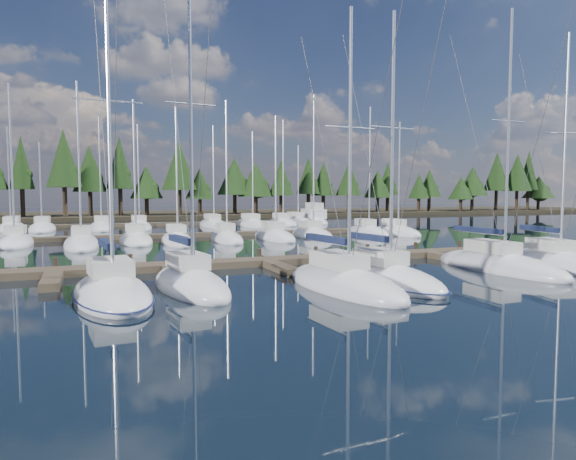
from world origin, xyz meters
name	(u,v)px	position (x,y,z in m)	size (l,w,h in m)	color
ground	(219,246)	(0.00, 30.00, 0.00)	(260.00, 260.00, 0.00)	black
far_shore	(144,215)	(0.00, 90.00, 0.30)	(220.00, 30.00, 0.60)	#2B2418
main_dock	(268,263)	(0.00, 17.36, 0.20)	(44.00, 6.13, 0.90)	#4A3F2E
back_docks	(179,229)	(0.00, 49.58, 0.20)	(50.00, 21.80, 0.40)	#4A3F2E
front_sailboat_1	(112,293)	(-9.41, 10.27, 0.29)	(3.88, 8.14, 14.89)	silver
front_sailboat_2	(190,284)	(-5.95, 11.16, 0.31)	(3.54, 7.95, 15.32)	silver
front_sailboat_3	(343,283)	(0.73, 8.81, 0.28)	(3.61, 9.22, 13.48)	silver
front_sailboat_4	(385,279)	(3.18, 9.13, 0.28)	(3.95, 8.54, 13.75)	silver
front_sailboat_5	(497,265)	(11.85, 10.81, 0.29)	(2.75, 9.88, 15.48)	silver
front_sailboat_6	(555,263)	(15.88, 10.39, 0.29)	(4.62, 9.21, 14.51)	silver
back_sailboat_rows	(187,231)	(0.09, 44.95, 0.26)	(42.66, 32.98, 15.28)	silver
motor_yacht_right	(313,220)	(21.06, 57.18, 0.54)	(4.83, 10.42, 5.02)	silver
tree_line	(141,175)	(-1.37, 80.11, 7.58)	(184.77, 11.83, 14.20)	black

